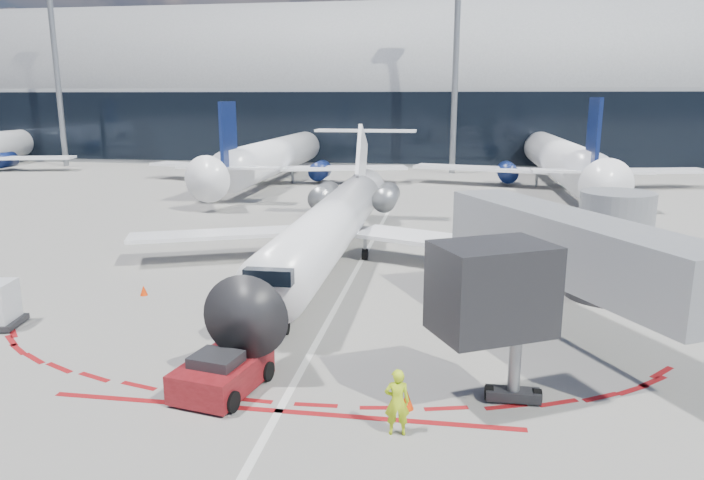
# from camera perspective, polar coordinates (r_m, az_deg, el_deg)

# --- Properties ---
(ground) EXTENTS (260.00, 260.00, 0.00)m
(ground) POSITION_cam_1_polar(r_m,az_deg,el_deg) (29.32, -0.71, -4.75)
(ground) COLOR slate
(ground) RESTS_ON ground
(apron_centerline) EXTENTS (0.25, 40.00, 0.01)m
(apron_centerline) POSITION_cam_1_polar(r_m,az_deg,el_deg) (31.21, -0.10, -3.64)
(apron_centerline) COLOR silver
(apron_centerline) RESTS_ON ground
(apron_stop_bar) EXTENTS (14.00, 0.25, 0.01)m
(apron_stop_bar) POSITION_cam_1_polar(r_m,az_deg,el_deg) (18.92, -6.66, -15.18)
(apron_stop_bar) COLOR maroon
(apron_stop_bar) RESTS_ON ground
(terminal_building) EXTENTS (150.00, 24.15, 24.00)m
(terminal_building) POSITION_cam_1_polar(r_m,az_deg,el_deg) (92.65, 6.08, 12.59)
(terminal_building) COLOR #949799
(terminal_building) RESTS_ON ground
(jet_bridge) EXTENTS (10.03, 15.20, 4.90)m
(jet_bridge) POSITION_cam_1_polar(r_m,az_deg,el_deg) (25.76, 20.11, -1.09)
(jet_bridge) COLOR gray
(jet_bridge) RESTS_ON ground
(light_mast_west) EXTENTS (0.70, 0.70, 25.00)m
(light_mast_west) POSITION_cam_1_polar(r_m,az_deg,el_deg) (90.47, -25.28, 13.99)
(light_mast_west) COLOR gray
(light_mast_west) RESTS_ON ground
(light_mast_centre) EXTENTS (0.70, 0.70, 25.00)m
(light_mast_centre) POSITION_cam_1_polar(r_m,az_deg,el_deg) (75.65, 9.41, 15.46)
(light_mast_centre) COLOR gray
(light_mast_centre) RESTS_ON ground
(regional_jet) EXTENTS (23.04, 28.41, 7.11)m
(regional_jet) POSITION_cam_1_polar(r_m,az_deg,el_deg) (33.44, -1.64, 1.66)
(regional_jet) COLOR white
(regional_jet) RESTS_ON ground
(pushback_tug) EXTENTS (2.67, 5.16, 1.31)m
(pushback_tug) POSITION_cam_1_polar(r_m,az_deg,el_deg) (20.12, -11.73, -11.77)
(pushback_tug) COLOR #560C0F
(pushback_tug) RESTS_ON ground
(ramp_worker) EXTENTS (0.74, 0.54, 1.88)m
(ramp_worker) POSITION_cam_1_polar(r_m,az_deg,el_deg) (17.31, 4.12, -14.47)
(ramp_worker) COLOR #BEDF17
(ramp_worker) RESTS_ON ground
(safety_cone_left) EXTENTS (0.34, 0.34, 0.48)m
(safety_cone_left) POSITION_cam_1_polar(r_m,az_deg,el_deg) (30.31, -18.41, -4.37)
(safety_cone_left) COLOR red
(safety_cone_left) RESTS_ON ground
(safety_cone_right) EXTENTS (0.40, 0.40, 0.56)m
(safety_cone_right) POSITION_cam_1_polar(r_m,az_deg,el_deg) (18.87, 5.01, -14.28)
(safety_cone_right) COLOR red
(safety_cone_right) RESTS_ON ground
(bg_airliner_1) EXTENTS (32.90, 34.83, 10.64)m
(bg_airliner_1) POSITION_cam_1_polar(r_m,az_deg,el_deg) (67.49, -7.09, 9.77)
(bg_airliner_1) COLOR white
(bg_airliner_1) RESTS_ON ground
(bg_airliner_2) EXTENTS (34.19, 36.20, 11.06)m
(bg_airliner_2) POSITION_cam_1_polar(r_m,az_deg,el_deg) (67.04, 18.49, 9.37)
(bg_airliner_2) COLOR white
(bg_airliner_2) RESTS_ON ground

